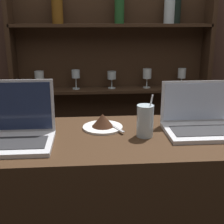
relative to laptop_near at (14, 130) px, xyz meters
The scene contains 6 objects.
back_wall 1.23m from the laptop_near, 65.06° to the left, with size 7.00×0.06×2.70m.
back_shelf 1.12m from the laptop_near, 64.36° to the left, with size 1.39×0.18×1.80m.
laptop_near is the anchor object (origin of this frame).
laptop_far 0.82m from the laptop_near, ahead, with size 0.34×0.24×0.22m.
cake_plate 0.40m from the laptop_near, 20.47° to the left, with size 0.19×0.19×0.07m.
water_glass 0.55m from the laptop_near, ahead, with size 0.07×0.07×0.18m.
Camera 1 is at (-0.20, -0.99, 1.50)m, focal length 50.00 mm.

